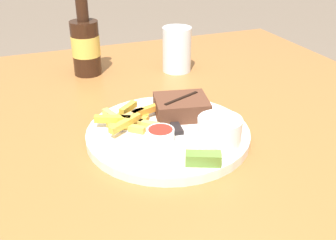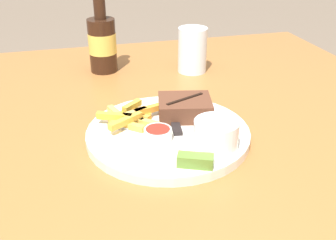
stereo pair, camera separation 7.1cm
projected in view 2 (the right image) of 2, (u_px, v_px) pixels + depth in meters
dining_table at (168, 171)px, 0.76m from camera, size 1.20×1.23×0.74m
dinner_plate at (168, 134)px, 0.73m from camera, size 0.30×0.30×0.02m
steak_portion at (185, 107)px, 0.76m from camera, size 0.12×0.10×0.04m
fries_pile at (131, 117)px, 0.75m from camera, size 0.13×0.11×0.02m
coleslaw_cup at (216, 133)px, 0.65m from camera, size 0.08×0.08×0.05m
dipping_sauce_cup at (158, 134)px, 0.68m from camera, size 0.05×0.05×0.02m
pickle_spear at (195, 161)px, 0.61m from camera, size 0.06×0.04×0.02m
fork_utensil at (125, 127)px, 0.73m from camera, size 0.13×0.05×0.00m
knife_utensil at (174, 119)px, 0.75m from camera, size 0.04×0.17×0.01m
beer_bottle at (102, 42)px, 1.01m from camera, size 0.07×0.07×0.22m
drinking_glass at (192, 50)px, 1.01m from camera, size 0.07×0.07×0.12m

